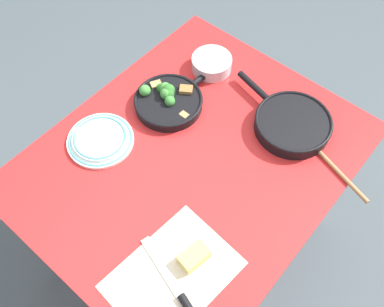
% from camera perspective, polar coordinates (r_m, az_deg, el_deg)
% --- Properties ---
extents(ground_plane, '(14.00, 14.00, 0.00)m').
position_cam_1_polar(ground_plane, '(2.15, -0.00, -11.55)').
color(ground_plane, '#424C51').
extents(dining_table_red, '(1.12, 0.92, 0.78)m').
position_cam_1_polar(dining_table_red, '(1.53, -0.00, -2.23)').
color(dining_table_red, red).
rests_on(dining_table_red, ground_plane).
extents(skillet_broccoli, '(0.41, 0.25, 0.08)m').
position_cam_1_polar(skillet_broccoli, '(1.57, -3.09, 7.25)').
color(skillet_broccoli, black).
rests_on(skillet_broccoli, dining_table_red).
extents(skillet_eggs, '(0.27, 0.42, 0.05)m').
position_cam_1_polar(skillet_eggs, '(1.54, 13.19, 3.91)').
color(skillet_eggs, black).
rests_on(skillet_eggs, dining_table_red).
extents(wooden_spoon, '(0.13, 0.35, 0.02)m').
position_cam_1_polar(wooden_spoon, '(1.52, 16.79, 0.02)').
color(wooden_spoon, '#996B42').
rests_on(wooden_spoon, dining_table_red).
extents(parchment_sheet, '(0.38, 0.29, 0.00)m').
position_cam_1_polar(parchment_sheet, '(1.29, -2.57, -15.82)').
color(parchment_sheet, beige).
rests_on(parchment_sheet, dining_table_red).
extents(grater_knife, '(0.11, 0.28, 0.02)m').
position_cam_1_polar(grater_knife, '(1.27, -1.94, -17.79)').
color(grater_knife, silver).
rests_on(grater_knife, dining_table_red).
extents(cheese_block, '(0.10, 0.07, 0.04)m').
position_cam_1_polar(cheese_block, '(1.28, 0.28, -13.61)').
color(cheese_block, '#E0C15B').
rests_on(cheese_block, dining_table_red).
extents(dinner_plate_stack, '(0.23, 0.23, 0.03)m').
position_cam_1_polar(dinner_plate_stack, '(1.52, -12.14, 1.88)').
color(dinner_plate_stack, silver).
rests_on(dinner_plate_stack, dining_table_red).
extents(prep_bowl_steel, '(0.16, 0.16, 0.05)m').
position_cam_1_polar(prep_bowl_steel, '(1.70, 2.64, 11.89)').
color(prep_bowl_steel, '#B7B7BC').
rests_on(prep_bowl_steel, dining_table_red).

